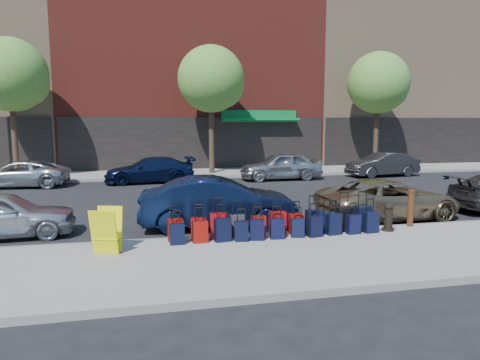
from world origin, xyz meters
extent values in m
plane|color=black|center=(0.00, 0.00, 0.00)|extent=(120.00, 120.00, 0.00)
cube|color=gray|center=(0.00, -6.50, 0.07)|extent=(60.00, 4.00, 0.15)
cube|color=gray|center=(0.00, 10.00, 0.07)|extent=(60.00, 4.00, 0.15)
cube|color=gray|center=(0.00, -4.48, 0.07)|extent=(60.00, 0.08, 0.15)
cube|color=gray|center=(0.00, 7.98, 0.07)|extent=(60.00, 0.08, 0.15)
cube|color=maroon|center=(0.00, 18.00, 10.00)|extent=(17.00, 12.00, 20.00)
cube|color=black|center=(0.00, 11.95, 1.70)|extent=(16.66, 0.15, 3.40)
cube|color=#0B662F|center=(4.00, 11.60, 3.20)|extent=(5.00, 0.91, 0.27)
cube|color=#0B662F|center=(4.00, 11.90, 3.55)|extent=(5.00, 0.10, 0.60)
cube|color=#A28363|center=(16.00, 18.00, 9.00)|extent=(15.00, 12.00, 18.00)
cube|color=black|center=(16.00, 11.95, 1.70)|extent=(14.70, 0.15, 3.40)
cylinder|color=black|center=(-10.00, 9.50, 2.55)|extent=(0.30, 0.30, 4.80)
sphere|color=#3F7D29|center=(-10.00, 9.50, 5.52)|extent=(3.80, 3.80, 3.80)
sphere|color=#3F7D29|center=(-9.40, 9.50, 5.14)|extent=(2.58, 2.58, 2.58)
cylinder|color=black|center=(0.50, 9.50, 2.55)|extent=(0.30, 0.30, 4.80)
sphere|color=#3F7D29|center=(0.50, 9.50, 5.52)|extent=(3.80, 3.80, 3.80)
sphere|color=#3F7D29|center=(1.10, 9.50, 5.14)|extent=(2.58, 2.58, 2.58)
cylinder|color=black|center=(11.00, 9.50, 2.55)|extent=(0.30, 0.30, 4.80)
sphere|color=#3F7D29|center=(11.00, 9.50, 5.52)|extent=(3.80, 3.80, 3.80)
sphere|color=#3F7D29|center=(11.60, 9.50, 5.14)|extent=(2.58, 2.58, 2.58)
cube|color=#980F09|center=(-2.56, -4.82, 0.43)|extent=(0.39, 0.25, 0.55)
cylinder|color=black|center=(-2.56, -4.82, 1.03)|extent=(0.21, 0.06, 0.03)
cube|color=#95090A|center=(-1.99, -4.84, 0.43)|extent=(0.40, 0.27, 0.56)
cylinder|color=black|center=(-1.99, -4.84, 1.03)|extent=(0.21, 0.07, 0.03)
cube|color=#A10A12|center=(-1.49, -4.80, 0.47)|extent=(0.45, 0.27, 0.64)
cylinder|color=black|center=(-1.49, -4.80, 1.17)|extent=(0.24, 0.05, 0.03)
cube|color=#39393E|center=(-1.00, -4.76, 0.43)|extent=(0.40, 0.24, 0.57)
cylinder|color=black|center=(-1.00, -4.76, 1.05)|extent=(0.21, 0.05, 0.03)
cube|color=#A1150A|center=(-0.46, -4.83, 0.42)|extent=(0.36, 0.20, 0.53)
cylinder|color=black|center=(-0.46, -4.83, 0.99)|extent=(0.20, 0.03, 0.03)
cube|color=#AE0B0B|center=(0.06, -4.82, 0.46)|extent=(0.43, 0.26, 0.61)
cylinder|color=black|center=(0.06, -4.82, 1.12)|extent=(0.23, 0.05, 0.03)
cube|color=#B5130B|center=(0.57, -4.80, 0.42)|extent=(0.37, 0.22, 0.54)
cylinder|color=black|center=(0.57, -4.80, 1.00)|extent=(0.20, 0.05, 0.03)
cube|color=black|center=(1.05, -4.82, 0.46)|extent=(0.43, 0.25, 0.62)
cylinder|color=black|center=(1.05, -4.82, 1.14)|extent=(0.23, 0.04, 0.03)
cube|color=black|center=(1.44, -4.84, 0.42)|extent=(0.38, 0.24, 0.55)
cylinder|color=black|center=(1.44, -4.84, 1.02)|extent=(0.21, 0.05, 0.03)
cube|color=black|center=(1.93, -4.81, 0.48)|extent=(0.44, 0.25, 0.66)
cylinder|color=black|center=(1.93, -4.81, 1.19)|extent=(0.25, 0.04, 0.03)
cube|color=black|center=(2.49, -4.81, 0.48)|extent=(0.48, 0.31, 0.67)
cylinder|color=black|center=(2.49, -4.81, 1.20)|extent=(0.25, 0.07, 0.03)
cube|color=black|center=(-2.54, -5.12, 0.40)|extent=(0.35, 0.21, 0.50)
cylinder|color=black|center=(-2.54, -5.12, 0.95)|extent=(0.19, 0.04, 0.03)
cube|color=maroon|center=(-1.99, -5.07, 0.42)|extent=(0.38, 0.24, 0.53)
cylinder|color=black|center=(-1.99, -5.07, 1.00)|extent=(0.20, 0.05, 0.03)
cube|color=black|center=(-1.44, -5.09, 0.44)|extent=(0.42, 0.28, 0.57)
cylinder|color=black|center=(-1.44, -5.09, 1.06)|extent=(0.22, 0.07, 0.03)
cube|color=black|center=(-0.98, -5.16, 0.40)|extent=(0.37, 0.25, 0.49)
cylinder|color=black|center=(-0.98, -5.16, 0.94)|extent=(0.19, 0.07, 0.03)
cube|color=black|center=(-0.58, -5.15, 0.41)|extent=(0.38, 0.26, 0.51)
cylinder|color=black|center=(-0.58, -5.15, 0.97)|extent=(0.20, 0.06, 0.03)
cube|color=black|center=(-0.06, -5.14, 0.41)|extent=(0.36, 0.22, 0.51)
cylinder|color=black|center=(-0.06, -5.14, 0.97)|extent=(0.20, 0.04, 0.03)
cube|color=black|center=(0.49, -5.12, 0.39)|extent=(0.35, 0.24, 0.48)
cylinder|color=black|center=(0.49, -5.12, 0.91)|extent=(0.19, 0.06, 0.03)
cube|color=black|center=(0.95, -5.17, 0.42)|extent=(0.40, 0.27, 0.54)
cylinder|color=black|center=(0.95, -5.17, 1.00)|extent=(0.21, 0.07, 0.03)
cube|color=black|center=(1.50, -5.07, 0.43)|extent=(0.41, 0.27, 0.56)
cylinder|color=black|center=(1.50, -5.07, 1.04)|extent=(0.21, 0.06, 0.03)
cube|color=black|center=(2.04, -5.12, 0.41)|extent=(0.37, 0.24, 0.51)
cylinder|color=black|center=(2.04, -5.12, 0.96)|extent=(0.20, 0.05, 0.03)
cube|color=black|center=(2.56, -5.09, 0.43)|extent=(0.41, 0.27, 0.56)
cylinder|color=black|center=(2.56, -5.09, 1.04)|extent=(0.22, 0.06, 0.03)
cylinder|color=black|center=(3.12, -4.99, 0.18)|extent=(0.34, 0.34, 0.06)
cylinder|color=black|center=(3.12, -4.99, 0.47)|extent=(0.23, 0.23, 0.53)
sphere|color=black|center=(3.12, -4.99, 0.80)|extent=(0.21, 0.21, 0.21)
cylinder|color=black|center=(3.12, -4.99, 0.53)|extent=(0.39, 0.16, 0.09)
cylinder|color=#38190C|center=(4.01, -4.67, 0.65)|extent=(0.17, 0.17, 1.00)
cylinder|color=#38190C|center=(4.01, -4.67, 1.15)|extent=(0.19, 0.19, 0.04)
cube|color=#F8F00D|center=(-4.17, -5.67, 0.66)|extent=(0.61, 0.39, 1.02)
cube|color=#F8F00D|center=(-4.07, -5.31, 0.66)|extent=(0.61, 0.39, 1.02)
cube|color=#F8F00D|center=(-4.12, -5.49, 0.51)|extent=(0.64, 0.50, 0.02)
imported|color=silver|center=(-7.02, -3.01, 0.63)|extent=(3.83, 1.80, 1.27)
imported|color=#0D1A3D|center=(-1.20, -3.11, 0.74)|extent=(4.62, 1.96, 1.48)
imported|color=#927A59|center=(4.27, -3.12, 0.63)|extent=(4.69, 2.41, 1.27)
imported|color=silver|center=(-9.18, 6.83, 0.62)|extent=(4.67, 2.52, 1.25)
imported|color=#0C1738|center=(-3.08, 7.02, 0.65)|extent=(4.65, 2.23, 1.31)
imported|color=#B9BBC1|center=(3.82, 6.70, 0.75)|extent=(4.41, 1.82, 1.50)
imported|color=#2F2F31|center=(9.95, 6.85, 0.68)|extent=(4.29, 1.91, 1.37)
camera|label=1|loc=(-3.20, -15.16, 3.04)|focal=32.00mm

